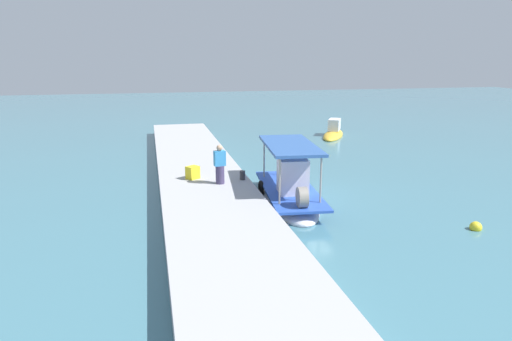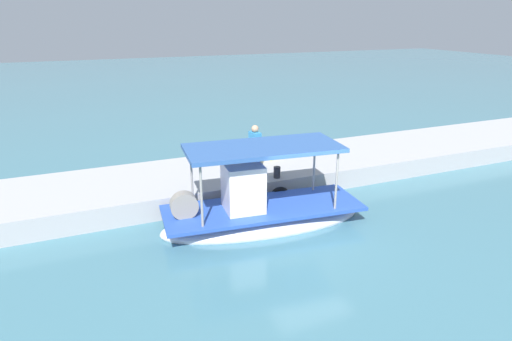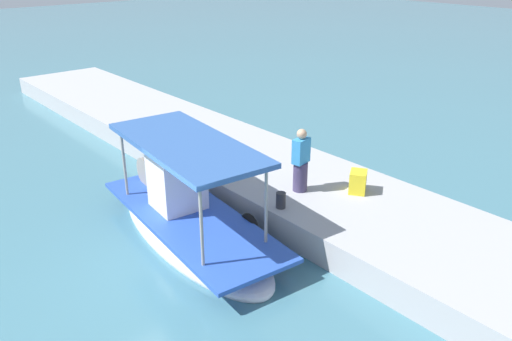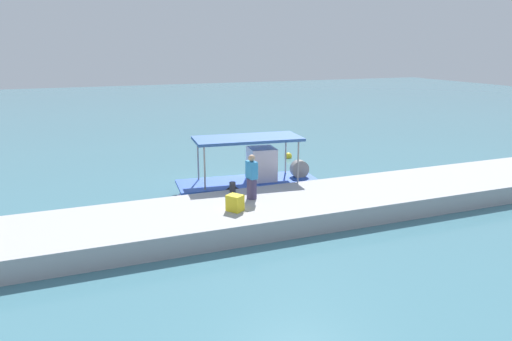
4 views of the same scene
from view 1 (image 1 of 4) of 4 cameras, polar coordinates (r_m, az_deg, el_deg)
The scene contains 8 objects.
ground_plane at distance 20.83m, azimuth 5.67°, elevation -2.89°, with size 120.00×120.00×0.00m, color teal.
dock_quay at distance 19.81m, azimuth -6.11°, elevation -2.70°, with size 36.00×3.92×0.73m, color #A7A6AA.
main_fishing_boat at distance 19.48m, azimuth 4.19°, elevation -2.74°, with size 6.48×2.70×2.85m.
fisherman_near_bollard at distance 19.56m, azimuth -4.51°, elevation 0.55°, with size 0.43×0.51×1.69m.
mooring_bollard at distance 20.25m, azimuth -1.70°, elevation -0.60°, with size 0.24×0.24×0.40m, color #2D2D33.
cargo_crate at distance 20.56m, azimuth -7.86°, elevation -0.25°, with size 0.52×0.42×0.57m, color yellow.
marker_buoy at distance 18.33m, azimuth 25.60°, elevation -6.37°, with size 0.43×0.43×0.43m.
moored_boat_near at distance 35.99m, azimuth 9.58°, elevation 4.58°, with size 4.93×3.62×1.53m.
Camera 1 is at (18.85, -6.47, 6.06)m, focal length 32.25 mm.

